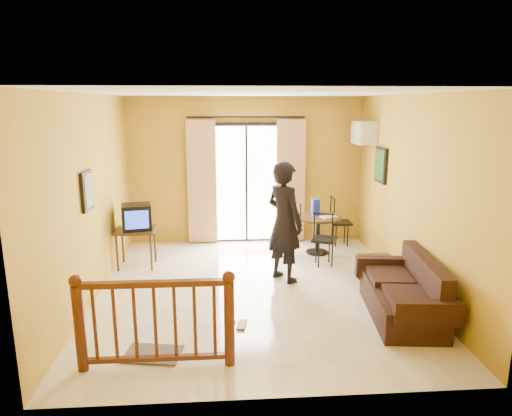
{
  "coord_description": "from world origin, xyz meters",
  "views": [
    {
      "loc": [
        -0.43,
        -6.2,
        2.67
      ],
      "look_at": [
        0.02,
        0.2,
        1.19
      ],
      "focal_mm": 32.0,
      "sensor_mm": 36.0,
      "label": 1
    }
  ],
  "objects": [
    {
      "name": "ground",
      "position": [
        0.0,
        0.0,
        0.0
      ],
      "size": [
        5.0,
        5.0,
        0.0
      ],
      "primitive_type": "plane",
      "color": "beige",
      "rests_on": "ground"
    },
    {
      "name": "room_shell",
      "position": [
        0.0,
        0.0,
        1.7
      ],
      "size": [
        5.0,
        5.0,
        5.0
      ],
      "color": "white",
      "rests_on": "ground"
    },
    {
      "name": "balcony_door",
      "position": [
        0.0,
        2.43,
        1.19
      ],
      "size": [
        2.25,
        0.14,
        2.46
      ],
      "color": "black",
      "rests_on": "ground"
    },
    {
      "name": "tv_table",
      "position": [
        -1.9,
        1.16,
        0.57
      ],
      "size": [
        0.65,
        0.54,
        0.65
      ],
      "color": "black",
      "rests_on": "ground"
    },
    {
      "name": "television",
      "position": [
        -1.87,
        1.16,
        0.86
      ],
      "size": [
        0.53,
        0.5,
        0.41
      ],
      "rotation": [
        0.0,
        0.0,
        0.2
      ],
      "color": "black",
      "rests_on": "tv_table"
    },
    {
      "name": "picture_left",
      "position": [
        -2.22,
        -0.2,
        1.55
      ],
      "size": [
        0.05,
        0.42,
        0.52
      ],
      "color": "black",
      "rests_on": "room_shell"
    },
    {
      "name": "dining_table",
      "position": [
        1.25,
        1.64,
        0.54
      ],
      "size": [
        0.83,
        0.83,
        0.69
      ],
      "color": "black",
      "rests_on": "ground"
    },
    {
      "name": "water_jug",
      "position": [
        1.22,
        1.75,
        0.84
      ],
      "size": [
        0.16,
        0.16,
        0.29
      ],
      "primitive_type": "cylinder",
      "color": "#1324B4",
      "rests_on": "dining_table"
    },
    {
      "name": "serving_tray",
      "position": [
        1.42,
        1.54,
        0.7
      ],
      "size": [
        0.33,
        0.27,
        0.02
      ],
      "primitive_type": "cube",
      "rotation": [
        0.0,
        0.0,
        0.39
      ],
      "color": "beige",
      "rests_on": "dining_table"
    },
    {
      "name": "dining_chairs",
      "position": [
        1.23,
        1.58,
        0.0
      ],
      "size": [
        1.57,
        1.54,
        0.95
      ],
      "color": "black",
      "rests_on": "ground"
    },
    {
      "name": "air_conditioner",
      "position": [
        2.09,
        1.95,
        2.15
      ],
      "size": [
        0.31,
        0.6,
        0.4
      ],
      "color": "white",
      "rests_on": "room_shell"
    },
    {
      "name": "botanical_print",
      "position": [
        2.22,
        1.3,
        1.65
      ],
      "size": [
        0.05,
        0.5,
        0.6
      ],
      "color": "black",
      "rests_on": "room_shell"
    },
    {
      "name": "coffee_table",
      "position": [
        1.85,
        -0.08,
        0.27
      ],
      "size": [
        0.51,
        0.91,
        0.41
      ],
      "color": "black",
      "rests_on": "ground"
    },
    {
      "name": "bowl",
      "position": [
        1.85,
        -0.03,
        0.43
      ],
      "size": [
        0.22,
        0.22,
        0.05
      ],
      "primitive_type": "imported",
      "rotation": [
        0.0,
        0.0,
        -0.31
      ],
      "color": "#5C2B1F",
      "rests_on": "coffee_table"
    },
    {
      "name": "sofa",
      "position": [
        1.85,
        -0.95,
        0.29
      ],
      "size": [
        0.92,
        1.71,
        0.78
      ],
      "rotation": [
        0.0,
        0.0,
        -0.11
      ],
      "color": "black",
      "rests_on": "ground"
    },
    {
      "name": "standing_person",
      "position": [
        0.47,
        0.41,
        0.92
      ],
      "size": [
        0.75,
        0.8,
        1.84
      ],
      "primitive_type": "imported",
      "rotation": [
        0.0,
        0.0,
        2.22
      ],
      "color": "black",
      "rests_on": "ground"
    },
    {
      "name": "stair_balustrade",
      "position": [
        -1.15,
        -1.9,
        0.56
      ],
      "size": [
        1.63,
        0.13,
        1.04
      ],
      "color": "#471E0F",
      "rests_on": "ground"
    },
    {
      "name": "doormat",
      "position": [
        -1.23,
        -1.66,
        0.01
      ],
      "size": [
        0.66,
        0.49,
        0.02
      ],
      "primitive_type": "cube",
      "rotation": [
        0.0,
        0.0,
        -0.16
      ],
      "color": "#534942",
      "rests_on": "ground"
    },
    {
      "name": "sandals",
      "position": [
        -0.31,
        -1.07,
        0.01
      ],
      "size": [
        0.28,
        0.26,
        0.03
      ],
      "color": "#5C2B1F",
      "rests_on": "ground"
    }
  ]
}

